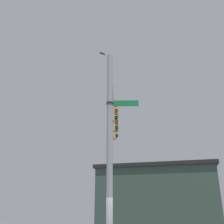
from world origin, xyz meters
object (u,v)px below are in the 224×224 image
Objects in this scene: traffic_light_mid_inner at (113,122)px; street_name_sign at (119,103)px; traffic_light_mid_outer at (114,131)px; bird_flying at (102,54)px; traffic_light_nearest_pole at (112,112)px.

street_name_sign is (4.73, 1.00, -0.88)m from traffic_light_mid_inner.
traffic_light_mid_inner is at bearing -168.07° from street_name_sign.
bird_flying is at bearing -12.00° from traffic_light_mid_outer.
bird_flying is at bearing -72.79° from traffic_light_mid_inner.
traffic_light_mid_inner reaches higher than street_name_sign.
traffic_light_mid_outer is 1.12× the size of street_name_sign.
traffic_light_nearest_pole is at bearing 31.02° from bird_flying.
street_name_sign is at bearing 11.93° from traffic_light_mid_inner.
traffic_light_nearest_pole and traffic_light_mid_inner have the same top height.
traffic_light_mid_inner is at bearing -171.69° from traffic_light_nearest_pole.
traffic_light_nearest_pole is at bearing -166.20° from street_name_sign.
traffic_light_mid_inner and traffic_light_mid_outer have the same top height.
traffic_light_mid_inner is at bearing 8.31° from traffic_light_mid_outer.
traffic_light_mid_outer is at bearing -171.69° from traffic_light_nearest_pole.
street_name_sign is 3.41× the size of bird_flying.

